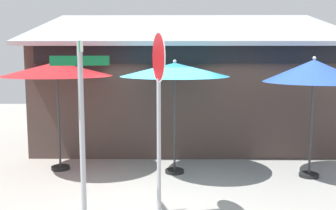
{
  "coord_description": "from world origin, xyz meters",
  "views": [
    {
      "loc": [
        0.33,
        -7.91,
        2.78
      ],
      "look_at": [
        0.24,
        1.2,
        1.6
      ],
      "focal_mm": 41.82,
      "sensor_mm": 36.0,
      "label": 1
    }
  ],
  "objects_px": {
    "stop_sign": "(159,88)",
    "patio_umbrella_teal_center": "(175,70)",
    "patio_umbrella_royal_blue_right": "(314,72)",
    "street_sign_post": "(81,111)",
    "patio_umbrella_crimson_left": "(57,70)"
  },
  "relations": [
    {
      "from": "street_sign_post",
      "to": "patio_umbrella_teal_center",
      "type": "relative_size",
      "value": 1.13
    },
    {
      "from": "stop_sign",
      "to": "patio_umbrella_royal_blue_right",
      "type": "height_order",
      "value": "stop_sign"
    },
    {
      "from": "patio_umbrella_crimson_left",
      "to": "patio_umbrella_teal_center",
      "type": "bearing_deg",
      "value": -5.17
    },
    {
      "from": "stop_sign",
      "to": "patio_umbrella_teal_center",
      "type": "relative_size",
      "value": 1.18
    },
    {
      "from": "street_sign_post",
      "to": "patio_umbrella_royal_blue_right",
      "type": "relative_size",
      "value": 1.09
    },
    {
      "from": "patio_umbrella_teal_center",
      "to": "patio_umbrella_royal_blue_right",
      "type": "height_order",
      "value": "patio_umbrella_royal_blue_right"
    },
    {
      "from": "street_sign_post",
      "to": "stop_sign",
      "type": "relative_size",
      "value": 0.95
    },
    {
      "from": "street_sign_post",
      "to": "patio_umbrella_royal_blue_right",
      "type": "xyz_separation_m",
      "value": [
        4.63,
        2.37,
        0.54
      ]
    },
    {
      "from": "stop_sign",
      "to": "patio_umbrella_crimson_left",
      "type": "bearing_deg",
      "value": 132.59
    },
    {
      "from": "patio_umbrella_royal_blue_right",
      "to": "stop_sign",
      "type": "bearing_deg",
      "value": -146.85
    },
    {
      "from": "patio_umbrella_crimson_left",
      "to": "patio_umbrella_royal_blue_right",
      "type": "height_order",
      "value": "patio_umbrella_royal_blue_right"
    },
    {
      "from": "street_sign_post",
      "to": "stop_sign",
      "type": "height_order",
      "value": "stop_sign"
    },
    {
      "from": "patio_umbrella_teal_center",
      "to": "patio_umbrella_royal_blue_right",
      "type": "distance_m",
      "value": 3.09
    },
    {
      "from": "stop_sign",
      "to": "patio_umbrella_teal_center",
      "type": "distance_m",
      "value": 2.49
    },
    {
      "from": "patio_umbrella_crimson_left",
      "to": "patio_umbrella_teal_center",
      "type": "distance_m",
      "value": 2.79
    }
  ]
}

